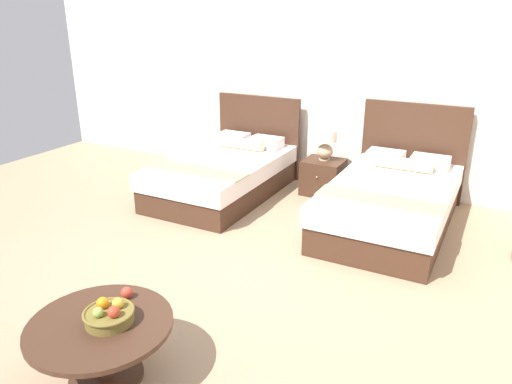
% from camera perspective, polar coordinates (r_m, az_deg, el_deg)
% --- Properties ---
extents(ground_plane, '(9.88, 9.35, 0.02)m').
position_cam_1_polar(ground_plane, '(4.78, -2.73, -8.91)').
color(ground_plane, '#9F8365').
extents(wall_back, '(9.88, 0.12, 2.90)m').
position_cam_1_polar(wall_back, '(6.85, 9.61, 12.86)').
color(wall_back, white).
rests_on(wall_back, ground).
extents(bed_near_window, '(1.29, 2.15, 1.17)m').
position_cam_1_polar(bed_near_window, '(6.52, -3.62, 2.26)').
color(bed_near_window, '#40271A').
rests_on(bed_near_window, ground).
extents(bed_near_corner, '(1.31, 2.23, 1.25)m').
position_cam_1_polar(bed_near_corner, '(5.75, 15.60, -0.98)').
color(bed_near_corner, '#40271A').
rests_on(bed_near_corner, ground).
extents(nightstand, '(0.52, 0.48, 0.47)m').
position_cam_1_polar(nightstand, '(6.58, 7.84, 1.76)').
color(nightstand, '#40271A').
rests_on(nightstand, ground).
extents(table_lamp, '(0.30, 0.30, 0.40)m').
position_cam_1_polar(table_lamp, '(6.47, 8.10, 5.76)').
color(table_lamp, tan).
rests_on(table_lamp, nightstand).
extents(coffee_table, '(0.95, 0.95, 0.44)m').
position_cam_1_polar(coffee_table, '(3.48, -17.65, -15.73)').
color(coffee_table, '#40271A').
rests_on(coffee_table, ground).
extents(fruit_bowl, '(0.33, 0.33, 0.15)m').
position_cam_1_polar(fruit_bowl, '(3.38, -16.81, -13.56)').
color(fruit_bowl, brown).
rests_on(fruit_bowl, coffee_table).
extents(loose_apple, '(0.08, 0.08, 0.08)m').
position_cam_1_polar(loose_apple, '(3.60, -14.90, -11.32)').
color(loose_apple, '#C13828').
rests_on(loose_apple, coffee_table).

